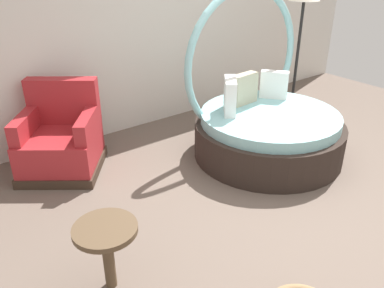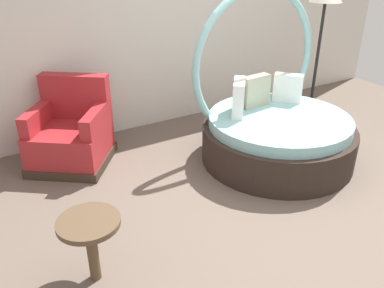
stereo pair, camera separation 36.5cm
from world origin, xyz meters
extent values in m
cube|color=#66564C|center=(0.00, 0.00, -0.01)|extent=(8.00, 8.00, 0.02)
cube|color=silver|center=(0.00, 2.56, 1.47)|extent=(8.00, 0.12, 2.94)
cylinder|color=#2D231E|center=(0.58, 0.85, 0.21)|extent=(1.69, 1.69, 0.41)
cylinder|color=#8CC6CC|center=(0.58, 0.85, 0.47)|extent=(1.56, 1.56, 0.12)
torus|color=#8CC6CC|center=(0.58, 1.31, 1.01)|extent=(1.69, 0.08, 1.69)
cube|color=white|center=(0.98, 1.17, 0.69)|extent=(0.30, 0.33, 0.33)
cube|color=#BCB293|center=(0.55, 1.25, 0.71)|extent=(0.36, 0.15, 0.36)
cube|color=white|center=(0.23, 1.14, 0.72)|extent=(0.33, 0.37, 0.38)
cube|color=#38281E|center=(-1.44, 1.93, 0.05)|extent=(1.12, 1.12, 0.10)
cube|color=#A32328|center=(-1.44, 1.93, 0.27)|extent=(1.06, 1.06, 0.34)
cube|color=#A32328|center=(-1.26, 2.18, 0.69)|extent=(0.71, 0.58, 0.50)
cube|color=#A32328|center=(-1.70, 2.13, 0.55)|extent=(0.50, 0.62, 0.22)
cube|color=#A32328|center=(-1.19, 1.74, 0.55)|extent=(0.50, 0.62, 0.22)
cylinder|color=brown|center=(-1.78, 0.13, 0.24)|extent=(0.08, 0.08, 0.48)
cylinder|color=brown|center=(-1.78, 0.13, 0.50)|extent=(0.44, 0.44, 0.04)
cylinder|color=black|center=(1.77, 1.49, 0.01)|extent=(0.32, 0.32, 0.03)
cylinder|color=black|center=(1.77, 1.49, 0.81)|extent=(0.04, 0.04, 1.55)
camera|label=1|loc=(-2.59, -1.89, 2.18)|focal=36.90mm
camera|label=2|loc=(-2.29, -2.09, 2.18)|focal=36.90mm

